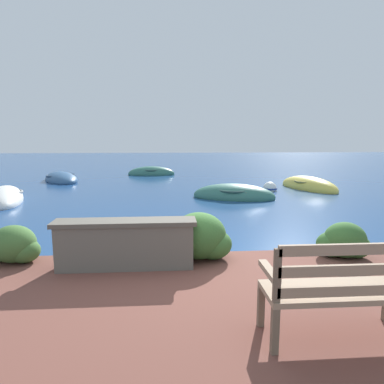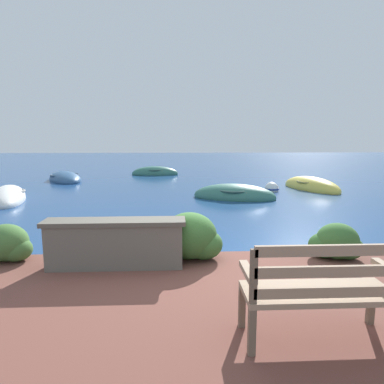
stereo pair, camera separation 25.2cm
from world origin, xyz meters
TOP-DOWN VIEW (x-y plane):
  - ground_plane at (0.00, 0.00)m, footprint 80.00×80.00m
  - park_bench at (1.14, -2.40)m, footprint 1.31×0.48m
  - stone_wall at (-0.91, -0.56)m, footprint 1.91×0.39m
  - hedge_clump_far_left at (-2.55, -0.23)m, footprint 0.79×0.57m
  - hedge_clump_left at (0.10, -0.26)m, footprint 1.01×0.72m
  - hedge_clump_centre at (2.26, -0.37)m, footprint 0.78×0.56m
  - rowboat_nearest at (1.84, 5.92)m, footprint 2.95×2.00m
  - rowboat_mid at (-5.48, 5.98)m, footprint 2.17×3.42m
  - rowboat_far at (5.16, 7.77)m, footprint 1.96×3.08m
  - rowboat_outer at (-5.21, 10.88)m, footprint 2.55×3.17m
  - rowboat_distant at (-1.20, 13.22)m, footprint 2.48×1.02m
  - mooring_buoy at (3.48, 7.34)m, footprint 0.56×0.56m

SIDE VIEW (x-z plane):
  - ground_plane at x=0.00m, z-range 0.00..0.00m
  - rowboat_mid at x=-5.48m, z-range -0.32..0.45m
  - rowboat_outer at x=-5.21m, z-range -0.31..0.44m
  - rowboat_distant at x=-1.20m, z-range -0.33..0.47m
  - rowboat_far at x=5.16m, z-range -0.35..0.49m
  - rowboat_nearest at x=1.84m, z-range -0.35..0.49m
  - mooring_buoy at x=3.48m, z-range -0.17..0.34m
  - hedge_clump_centre at x=2.26m, z-range 0.18..0.71m
  - hedge_clump_far_left at x=-2.55m, z-range 0.18..0.72m
  - hedge_clump_left at x=0.10m, z-range 0.17..0.86m
  - stone_wall at x=-0.91m, z-range 0.22..0.89m
  - park_bench at x=1.14m, z-range 0.24..1.16m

